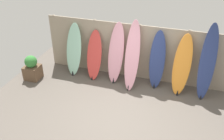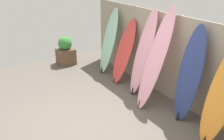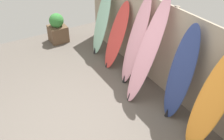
{
  "view_description": "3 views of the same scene",
  "coord_description": "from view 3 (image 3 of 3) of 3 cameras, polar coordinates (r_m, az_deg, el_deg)",
  "views": [
    {
      "loc": [
        1.37,
        -4.9,
        4.41
      ],
      "look_at": [
        -0.34,
        0.41,
        1.1
      ],
      "focal_mm": 40.0,
      "sensor_mm": 36.0,
      "label": 1
    },
    {
      "loc": [
        3.35,
        -1.63,
        2.67
      ],
      "look_at": [
        -0.33,
        0.67,
        0.85
      ],
      "focal_mm": 40.0,
      "sensor_mm": 36.0,
      "label": 2
    },
    {
      "loc": [
        3.0,
        -1.05,
        3.33
      ],
      "look_at": [
        -0.04,
        0.75,
        0.9
      ],
      "focal_mm": 40.0,
      "sensor_mm": 36.0,
      "label": 3
    }
  ],
  "objects": [
    {
      "name": "surfboard_pink_3",
      "position": [
        4.64,
        7.96,
        3.81
      ],
      "size": [
        0.48,
        0.86,
        2.01
      ],
      "color": "pink",
      "rests_on": "ground"
    },
    {
      "name": "planter_box",
      "position": [
        7.13,
        -12.35,
        9.19
      ],
      "size": [
        0.47,
        0.47,
        0.81
      ],
      "color": "brown",
      "rests_on": "ground"
    },
    {
      "name": "fence_back",
      "position": [
        4.92,
        12.93,
        4.01
      ],
      "size": [
        6.08,
        0.11,
        1.8
      ],
      "color": "gray",
      "rests_on": "ground"
    },
    {
      "name": "surfboard_navy_4",
      "position": [
        4.36,
        15.32,
        -1.17
      ],
      "size": [
        0.49,
        0.44,
        1.78
      ],
      "color": "navy",
      "rests_on": "ground"
    },
    {
      "name": "surfboard_orange_5",
      "position": [
        3.97,
        21.85,
        -6.59
      ],
      "size": [
        0.56,
        0.65,
        1.77
      ],
      "color": "orange",
      "rests_on": "ground"
    },
    {
      "name": "surfboard_pink_2",
      "position": [
        5.11,
        5.33,
        6.3
      ],
      "size": [
        0.53,
        0.61,
        1.88
      ],
      "color": "pink",
      "rests_on": "ground"
    },
    {
      "name": "surfboard_red_1",
      "position": [
        5.72,
        1.01,
        7.68
      ],
      "size": [
        0.54,
        0.67,
        1.52
      ],
      "color": "#D13D38",
      "rests_on": "ground"
    },
    {
      "name": "surfboard_seafoam_0",
      "position": [
        6.24,
        -2.39,
        10.96
      ],
      "size": [
        0.52,
        0.53,
        1.7
      ],
      "color": "#9ED6BC",
      "rests_on": "ground"
    },
    {
      "name": "ground",
      "position": [
        4.6,
        -8.0,
        -12.28
      ],
      "size": [
        7.68,
        7.68,
        0.0
      ],
      "primitive_type": "plane",
      "color": "#5B544C"
    }
  ]
}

